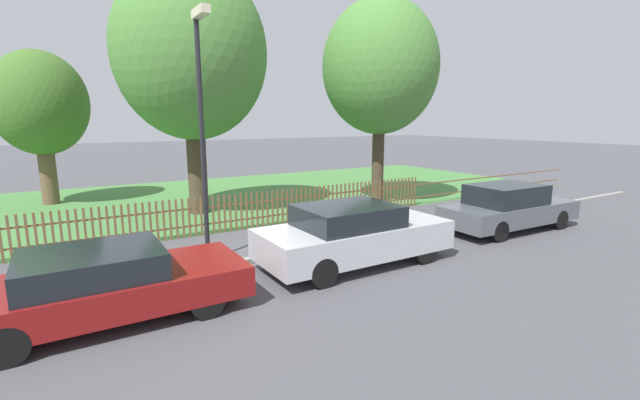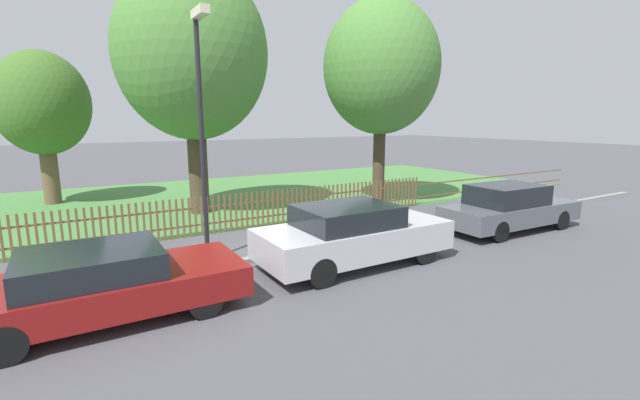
# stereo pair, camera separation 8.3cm
# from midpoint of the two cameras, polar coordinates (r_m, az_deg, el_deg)

# --- Properties ---
(ground_plane) EXTENTS (120.00, 120.00, 0.00)m
(ground_plane) POSITION_cam_midpoint_polar(r_m,az_deg,el_deg) (10.74, -3.27, -7.38)
(ground_plane) COLOR #4C4C51
(kerb_stone) EXTENTS (33.53, 0.20, 0.12)m
(kerb_stone) POSITION_cam_midpoint_polar(r_m,az_deg,el_deg) (10.81, -3.53, -6.93)
(kerb_stone) COLOR gray
(kerb_stone) RESTS_ON ground
(grass_strip) EXTENTS (33.53, 11.81, 0.01)m
(grass_strip) POSITION_cam_midpoint_polar(r_m,az_deg,el_deg) (18.91, -16.25, 0.15)
(grass_strip) COLOR #477F3D
(grass_strip) RESTS_ON ground
(park_fence) EXTENTS (33.53, 0.05, 1.14)m
(park_fence) POSITION_cam_midpoint_polar(r_m,az_deg,el_deg) (13.30, -9.59, -1.42)
(park_fence) COLOR brown
(park_fence) RESTS_ON ground
(parked_car_silver_hatchback) EXTENTS (4.48, 1.89, 1.22)m
(parked_car_silver_hatchback) POSITION_cam_midpoint_polar(r_m,az_deg,el_deg) (8.12, -26.96, -9.89)
(parked_car_silver_hatchback) COLOR maroon
(parked_car_silver_hatchback) RESTS_ON ground
(parked_car_black_saloon) EXTENTS (4.54, 1.89, 1.42)m
(parked_car_black_saloon) POSITION_cam_midpoint_polar(r_m,az_deg,el_deg) (9.93, 4.23, -4.53)
(parked_car_black_saloon) COLOR #BCBCC1
(parked_car_black_saloon) RESTS_ON ground
(parked_car_navy_estate) EXTENTS (4.59, 1.81, 1.41)m
(parked_car_navy_estate) POSITION_cam_midpoint_polar(r_m,az_deg,el_deg) (14.17, 23.68, -0.89)
(parked_car_navy_estate) COLOR #51565B
(parked_car_navy_estate) RESTS_ON ground
(covered_motorcycle) EXTENTS (1.95, 0.73, 1.02)m
(covered_motorcycle) POSITION_cam_midpoint_polar(r_m,az_deg,el_deg) (12.17, 0.43, -2.11)
(covered_motorcycle) COLOR black
(covered_motorcycle) RESTS_ON ground
(tree_nearest_kerb) EXTENTS (3.45, 3.45, 5.92)m
(tree_nearest_kerb) POSITION_cam_midpoint_polar(r_m,az_deg,el_deg) (19.95, -33.38, 10.57)
(tree_nearest_kerb) COLOR brown
(tree_nearest_kerb) RESTS_ON ground
(tree_behind_motorcycle) EXTENTS (5.12, 5.12, 8.50)m
(tree_behind_motorcycle) POSITION_cam_midpoint_polar(r_m,az_deg,el_deg) (15.90, -16.96, 18.17)
(tree_behind_motorcycle) COLOR #473828
(tree_behind_motorcycle) RESTS_ON ground
(tree_mid_park) EXTENTS (4.47, 4.47, 7.89)m
(tree_mid_park) POSITION_cam_midpoint_polar(r_m,az_deg,el_deg) (17.36, 7.89, 17.10)
(tree_mid_park) COLOR #473828
(tree_mid_park) RESTS_ON ground
(street_lamp) EXTENTS (0.20, 0.79, 5.63)m
(street_lamp) POSITION_cam_midpoint_polar(r_m,az_deg,el_deg) (10.08, -15.69, 11.56)
(street_lamp) COLOR black
(street_lamp) RESTS_ON ground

